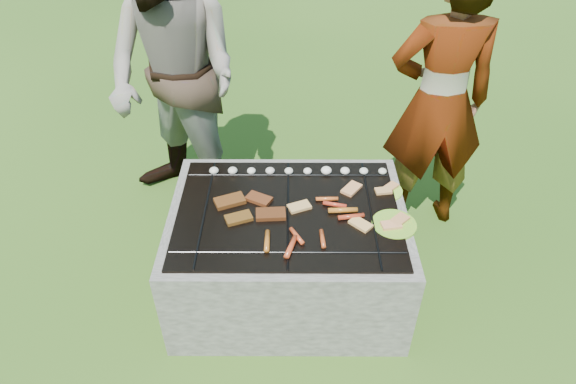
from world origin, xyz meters
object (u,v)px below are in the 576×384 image
object	(u,v)px
fire_pit	(288,253)
cook	(439,103)
plate_near	(394,224)
plate_far	(386,190)
bystander	(174,79)

from	to	relation	value
fire_pit	cook	size ratio (longest dim) A/B	0.72
plate_near	plate_far	bearing A→B (deg)	90.09
fire_pit	plate_far	xyz separation A→B (m)	(0.56, 0.18, 0.33)
fire_pit	cook	xyz separation A→B (m)	(0.92, 0.68, 0.62)
fire_pit	bystander	bearing A→B (deg)	131.12
plate_near	cook	distance (m)	0.91
cook	bystander	size ratio (longest dim) A/B	0.91
fire_pit	bystander	xyz separation A→B (m)	(-0.71, 0.81, 0.71)
fire_pit	plate_near	bearing A→B (deg)	-10.81
plate_near	bystander	size ratio (longest dim) A/B	0.15
plate_far	bystander	distance (m)	1.47
plate_near	cook	xyz separation A→B (m)	(0.36, 0.79, 0.29)
plate_far	plate_near	distance (m)	0.29
cook	bystander	world-z (taller)	bystander
fire_pit	plate_near	size ratio (longest dim) A/B	4.25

